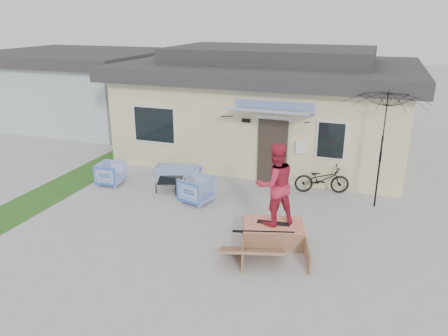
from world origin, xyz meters
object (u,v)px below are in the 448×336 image
(loveseat, at_px, (178,166))
(coffee_table, at_px, (171,185))
(armchair_left, at_px, (111,172))
(bicycle, at_px, (322,176))
(skateboard, at_px, (273,223))
(skater, at_px, (275,183))
(armchair_right, at_px, (197,188))
(patio_umbrella, at_px, (381,148))
(skate_ramp, at_px, (273,233))

(loveseat, relative_size, coffee_table, 2.07)
(loveseat, bearing_deg, armchair_left, 27.71)
(bicycle, bearing_deg, loveseat, 74.71)
(bicycle, xyz_separation_m, skateboard, (-0.68, -3.53, -0.03))
(loveseat, height_order, skateboard, loveseat)
(skateboard, relative_size, skater, 0.40)
(armchair_right, bearing_deg, patio_umbrella, 120.66)
(armchair_left, relative_size, skater, 0.40)
(skater, bearing_deg, skateboard, -38.78)
(bicycle, bearing_deg, skateboard, 153.37)
(skate_ramp, bearing_deg, patio_umbrella, 37.24)
(loveseat, xyz_separation_m, armchair_left, (-1.68, -1.52, 0.10))
(skate_ramp, relative_size, skateboard, 2.43)
(skateboard, bearing_deg, coffee_table, 146.21)
(coffee_table, distance_m, skate_ramp, 4.34)
(patio_umbrella, bearing_deg, armchair_left, -172.96)
(loveseat, height_order, patio_umbrella, patio_umbrella)
(patio_umbrella, height_order, skater, skater)
(armchair_left, bearing_deg, skater, -112.93)
(armchair_left, bearing_deg, coffee_table, -90.87)
(skate_ramp, distance_m, skater, 1.27)
(skater, bearing_deg, armchair_right, -69.45)
(coffee_table, distance_m, skater, 4.50)
(armchair_right, xyz_separation_m, bicycle, (3.34, 1.95, 0.10))
(skateboard, bearing_deg, skate_ramp, -78.68)
(armchair_left, xyz_separation_m, bicycle, (6.51, 1.55, 0.13))
(armchair_right, relative_size, skater, 0.43)
(patio_umbrella, xyz_separation_m, skateboard, (-2.27, -2.97, -1.25))
(armchair_left, relative_size, coffee_table, 1.07)
(loveseat, distance_m, skater, 5.56)
(armchair_left, distance_m, armchair_right, 3.19)
(skateboard, bearing_deg, armchair_left, 156.63)
(armchair_right, distance_m, coffee_table, 1.23)
(coffee_table, height_order, skater, skater)
(bicycle, xyz_separation_m, skater, (-0.68, -3.53, 0.98))
(armchair_left, distance_m, coffee_table, 2.08)
(armchair_right, distance_m, skater, 3.28)
(skate_ramp, xyz_separation_m, skateboard, (-0.01, 0.05, 0.26))
(coffee_table, relative_size, skater, 0.38)
(armchair_left, distance_m, bicycle, 6.69)
(armchair_left, xyz_separation_m, skate_ramp, (5.84, -2.02, -0.16))
(armchair_left, bearing_deg, skateboard, -112.93)
(loveseat, xyz_separation_m, bicycle, (4.83, 0.03, 0.23))
(coffee_table, height_order, skate_ramp, skate_ramp)
(coffee_table, bearing_deg, armchair_right, -25.19)
(armchair_left, relative_size, armchair_right, 0.93)
(skateboard, bearing_deg, loveseat, 135.24)
(coffee_table, xyz_separation_m, bicycle, (4.44, 1.43, 0.35))
(loveseat, height_order, armchair_right, armchair_right)
(loveseat, xyz_separation_m, patio_umbrella, (6.42, -0.52, 1.45))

